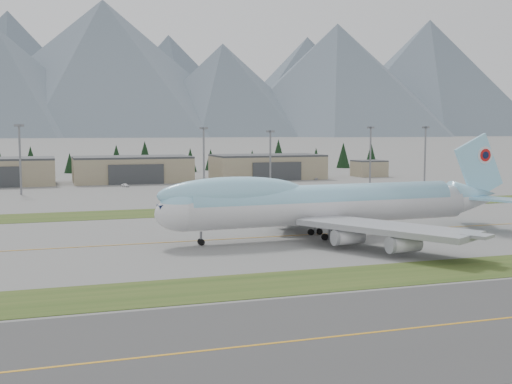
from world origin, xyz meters
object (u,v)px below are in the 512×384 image
object	(u,v)px
service_vehicle_a	(125,187)
service_vehicle_c	(316,180)
boeing_747_freighter	(326,203)
hangar_center	(132,169)
hangar_right	(267,167)
service_vehicle_b	(202,185)

from	to	relation	value
service_vehicle_a	service_vehicle_c	size ratio (longest dim) A/B	1.07
boeing_747_freighter	service_vehicle_a	bearing A→B (deg)	98.95
hangar_center	service_vehicle_a	world-z (taller)	hangar_center
service_vehicle_c	boeing_747_freighter	bearing A→B (deg)	-104.48
service_vehicle_c	hangar_right	bearing A→B (deg)	154.14
boeing_747_freighter	hangar_right	bearing A→B (deg)	73.21
hangar_right	service_vehicle_c	xyz separation A→B (m)	(18.33, -12.29, -5.39)
hangar_right	service_vehicle_b	world-z (taller)	hangar_right
service_vehicle_a	service_vehicle_c	bearing A→B (deg)	-17.05
boeing_747_freighter	hangar_right	xyz separation A→B (m)	(40.15, 153.63, -1.54)
service_vehicle_c	hangar_center	bearing A→B (deg)	179.07
hangar_center	service_vehicle_b	distance (m)	35.41
hangar_right	hangar_center	bearing A→B (deg)	180.00
hangar_right	service_vehicle_b	xyz separation A→B (m)	(-35.74, -25.23, -5.39)
hangar_right	service_vehicle_c	world-z (taller)	hangar_right
hangar_center	service_vehicle_a	xyz separation A→B (m)	(-5.67, -23.52, -5.39)
hangar_right	service_vehicle_c	distance (m)	22.72
hangar_center	service_vehicle_b	world-z (taller)	hangar_center
hangar_center	service_vehicle_b	size ratio (longest dim) A/B	14.31
service_vehicle_c	service_vehicle_b	bearing A→B (deg)	-158.55
boeing_747_freighter	hangar_center	bearing A→B (deg)	95.22
service_vehicle_b	service_vehicle_c	bearing A→B (deg)	-59.30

